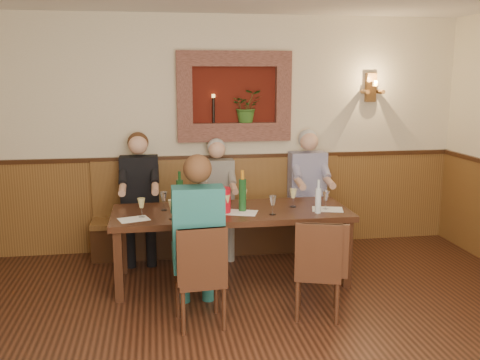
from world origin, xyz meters
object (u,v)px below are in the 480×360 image
object	(u,v)px
person_bench_mid	(218,208)
spittoon_bucket	(220,200)
person_bench_right	(309,201)
chair_near_right	(317,288)
person_chair_front	(198,250)
wine_bottle_green_a	(242,194)
chair_near_left	(201,296)
wine_bottle_green_b	(180,193)
bench	(220,225)
person_bench_left	(140,207)
water_bottle	(318,200)
dining_table	(231,217)

from	to	relation	value
person_bench_mid	spittoon_bucket	size ratio (longest dim) A/B	5.62
person_bench_right	person_bench_mid	bearing A→B (deg)	179.85
chair_near_right	spittoon_bucket	distance (m)	1.33
person_chair_front	wine_bottle_green_a	xyz separation A→B (m)	(0.51, 0.72, 0.32)
chair_near_left	spittoon_bucket	bearing A→B (deg)	67.88
chair_near_right	wine_bottle_green_b	distance (m)	1.74
person_bench_mid	wine_bottle_green_a	world-z (taller)	person_bench_mid
person_chair_front	wine_bottle_green_a	size ratio (longest dim) A/B	3.50
chair_near_right	person_bench_right	bearing A→B (deg)	94.43
bench	person_chair_front	xyz separation A→B (m)	(-0.41, -1.72, 0.28)
person_bench_mid	wine_bottle_green_b	bearing A→B (deg)	-125.75
spittoon_bucket	wine_bottle_green_b	xyz separation A→B (m)	(-0.39, 0.24, 0.03)
person_bench_left	wine_bottle_green_a	world-z (taller)	person_bench_left
chair_near_right	water_bottle	bearing A→B (deg)	91.73
dining_table	person_bench_left	distance (m)	1.26
bench	wine_bottle_green_a	world-z (taller)	wine_bottle_green_a
dining_table	person_bench_mid	bearing A→B (deg)	92.56
chair_near_left	person_bench_right	distance (m)	2.36
wine_bottle_green_b	wine_bottle_green_a	bearing A→B (deg)	-20.81
person_bench_right	wine_bottle_green_a	xyz separation A→B (m)	(-0.96, -0.89, 0.32)
water_bottle	chair_near_right	bearing A→B (deg)	-106.43
wine_bottle_green_b	person_bench_left	bearing A→B (deg)	123.29
person_bench_right	dining_table	bearing A→B (deg)	-141.99
chair_near_left	water_bottle	world-z (taller)	water_bottle
person_bench_right	water_bottle	world-z (taller)	person_bench_right
wine_bottle_green_b	chair_near_left	bearing A→B (deg)	-84.82
chair_near_left	person_bench_right	xyz separation A→B (m)	(1.47, 1.81, 0.35)
bench	person_bench_mid	xyz separation A→B (m)	(-0.04, -0.10, 0.24)
dining_table	chair_near_left	size ratio (longest dim) A/B	2.65
spittoon_bucket	wine_bottle_green_a	bearing A→B (deg)	2.07
person_chair_front	wine_bottle_green_a	world-z (taller)	person_chair_front
spittoon_bucket	water_bottle	size ratio (longest dim) A/B	0.73
wine_bottle_green_a	dining_table	bearing A→B (deg)	154.57
person_bench_mid	person_bench_right	distance (m)	1.11
chair_near_left	person_bench_right	world-z (taller)	person_bench_right
chair_near_left	person_chair_front	world-z (taller)	person_chair_front
bench	person_bench_right	world-z (taller)	person_bench_right
chair_near_left	wine_bottle_green_b	world-z (taller)	wine_bottle_green_b
person_bench_left	wine_bottle_green_a	distance (m)	1.41
chair_near_left	person_bench_left	distance (m)	1.92
person_bench_mid	water_bottle	xyz separation A→B (m)	(0.88, -1.08, 0.32)
person_bench_mid	person_bench_left	bearing A→B (deg)	-179.82
wine_bottle_green_a	water_bottle	distance (m)	0.76
chair_near_left	wine_bottle_green_a	bearing A→B (deg)	56.06
person_bench_mid	wine_bottle_green_b	world-z (taller)	person_bench_mid
wine_bottle_green_a	wine_bottle_green_b	xyz separation A→B (m)	(-0.62, 0.23, -0.02)
person_bench_mid	person_chair_front	bearing A→B (deg)	-102.86
chair_near_right	water_bottle	world-z (taller)	water_bottle
person_bench_mid	person_chair_front	world-z (taller)	person_chair_front
dining_table	person_chair_front	bearing A→B (deg)	-117.63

